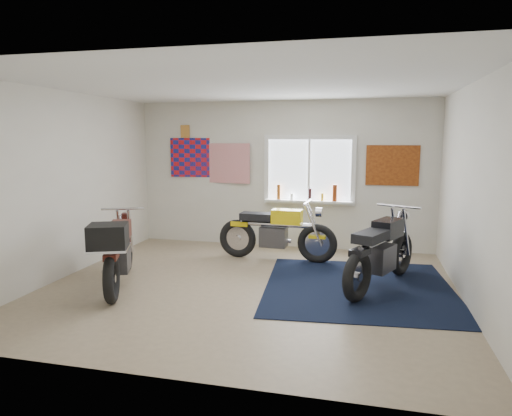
% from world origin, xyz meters
% --- Properties ---
extents(ground, '(5.50, 5.50, 0.00)m').
position_xyz_m(ground, '(0.00, 0.00, 0.00)').
color(ground, '#9E896B').
rests_on(ground, ground).
extents(room_shell, '(5.50, 5.50, 5.50)m').
position_xyz_m(room_shell, '(0.00, 0.00, 1.64)').
color(room_shell, white).
rests_on(room_shell, ground).
extents(navy_rug, '(2.72, 2.81, 0.01)m').
position_xyz_m(navy_rug, '(1.46, 0.33, 0.01)').
color(navy_rug, black).
rests_on(navy_rug, ground).
extents(window_assembly, '(1.66, 0.17, 1.26)m').
position_xyz_m(window_assembly, '(0.50, 2.47, 1.37)').
color(window_assembly, white).
rests_on(window_assembly, room_shell).
extents(oil_bottles, '(1.10, 0.09, 0.30)m').
position_xyz_m(oil_bottles, '(0.57, 2.40, 1.03)').
color(oil_bottles, brown).
rests_on(oil_bottles, window_assembly).
extents(flag_display, '(1.60, 0.10, 1.17)m').
position_xyz_m(flag_display, '(-1.90, 2.48, 2.15)').
color(flag_display, red).
rests_on(flag_display, room_shell).
extents(triumph_poster, '(0.90, 0.03, 0.70)m').
position_xyz_m(triumph_poster, '(1.95, 2.48, 1.55)').
color(triumph_poster, '#A54C14').
rests_on(triumph_poster, room_shell).
extents(yellow_triumph, '(2.03, 0.61, 1.02)m').
position_xyz_m(yellow_triumph, '(0.08, 1.49, 0.45)').
color(yellow_triumph, black).
rests_on(yellow_triumph, ground).
extents(black_chrome_bike, '(1.03, 1.96, 1.08)m').
position_xyz_m(black_chrome_bike, '(1.74, 0.43, 0.47)').
color(black_chrome_bike, black).
rests_on(black_chrome_bike, navy_rug).
extents(maroon_tourer, '(1.05, 1.95, 1.02)m').
position_xyz_m(maroon_tourer, '(-1.69, -0.50, 0.53)').
color(maroon_tourer, black).
rests_on(maroon_tourer, ground).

